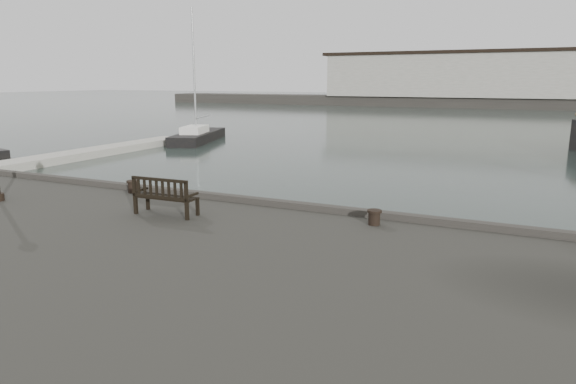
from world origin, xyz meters
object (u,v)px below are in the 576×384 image
bollard_left (133,187)px  bollard_right (374,217)px  yacht_d (198,139)px  bench (166,203)px

bollard_left → bollard_right: size_ratio=1.03×
yacht_d → bollard_right: bearing=-65.0°
bollard_left → yacht_d: (-14.17, 23.98, -1.53)m
bollard_left → bollard_right: 8.26m
bollard_left → yacht_d: size_ratio=0.03×
bollard_right → yacht_d: yacht_d is taller
bench → bollard_left: (-2.80, 1.84, -0.13)m
bench → bollard_right: size_ratio=4.62×
bench → yacht_d: (-16.97, 25.82, -1.65)m
bollard_left → yacht_d: bearing=120.6°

